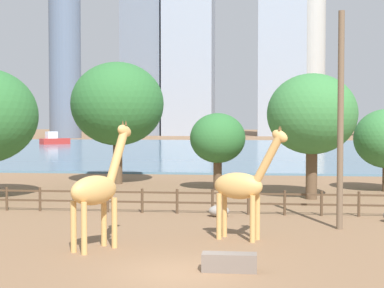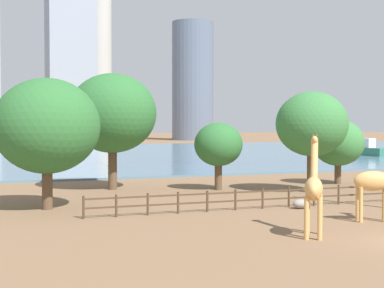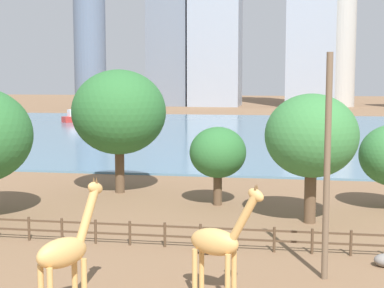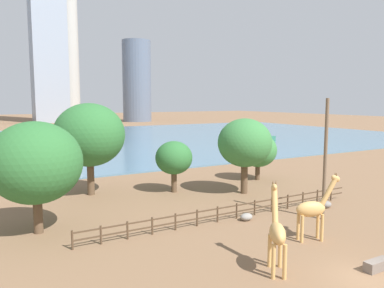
{
  "view_description": "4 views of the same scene",
  "coord_description": "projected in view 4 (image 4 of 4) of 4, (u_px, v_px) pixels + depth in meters",
  "views": [
    {
      "loc": [
        2.43,
        -18.75,
        4.98
      ],
      "look_at": [
        -2.13,
        23.39,
        3.23
      ],
      "focal_mm": 55.0,
      "sensor_mm": 36.0,
      "label": 1
    },
    {
      "loc": [
        -18.8,
        -21.04,
        5.43
      ],
      "look_at": [
        1.42,
        33.1,
        3.34
      ],
      "focal_mm": 55.0,
      "sensor_mm": 36.0,
      "label": 2
    },
    {
      "loc": [
        4.63,
        -17.26,
        8.78
      ],
      "look_at": [
        -2.94,
        28.11,
        3.61
      ],
      "focal_mm": 55.0,
      "sensor_mm": 36.0,
      "label": 3
    },
    {
      "loc": [
        -17.77,
        -12.22,
        9.67
      ],
      "look_at": [
        0.89,
        20.69,
        5.28
      ],
      "focal_mm": 35.0,
      "sensor_mm": 36.0,
      "label": 4
    }
  ],
  "objects": [
    {
      "name": "enclosure_fence",
      "position": [
        231.0,
        211.0,
        30.49
      ],
      "size": [
        26.12,
        0.14,
        1.3
      ],
      "color": "#4C3826",
      "rests_on": "ground"
    },
    {
      "name": "giraffe_companion",
      "position": [
        313.0,
        209.0,
        25.81
      ],
      "size": [
        3.24,
        1.64,
        4.75
      ],
      "rotation": [
        0.0,
        0.0,
        5.94
      ],
      "color": "tan",
      "rests_on": "ground"
    },
    {
      "name": "tree_left_small",
      "position": [
        89.0,
        135.0,
        37.96
      ],
      "size": [
        7.17,
        7.17,
        9.43
      ],
      "color": "brown",
      "rests_on": "ground"
    },
    {
      "name": "boulder_by_pole",
      "position": [
        326.0,
        204.0,
        33.92
      ],
      "size": [
        1.0,
        0.81,
        0.61
      ],
      "primitive_type": "ellipsoid",
      "color": "gray",
      "rests_on": "ground"
    },
    {
      "name": "skyline_tower_short",
      "position": [
        137.0,
        81.0,
        173.26
      ],
      "size": [
        13.12,
        13.12,
        37.13
      ],
      "primitive_type": "cylinder",
      "color": "slate",
      "rests_on": "ground"
    },
    {
      "name": "harbor_water",
      "position": [
        69.0,
        142.0,
        86.91
      ],
      "size": [
        180.0,
        86.0,
        0.2
      ],
      "primitive_type": "cube",
      "color": "slate",
      "rests_on": "ground"
    },
    {
      "name": "utility_pole",
      "position": [
        325.0,
        160.0,
        30.11
      ],
      "size": [
        0.28,
        0.28,
        9.87
      ],
      "primitive_type": "cylinder",
      "color": "brown",
      "rests_on": "ground"
    },
    {
      "name": "tree_center_broad",
      "position": [
        35.0,
        163.0,
        26.89
      ],
      "size": [
        6.64,
        6.64,
        8.22
      ],
      "color": "brown",
      "rests_on": "ground"
    },
    {
      "name": "skyline_tower_needle",
      "position": [
        68.0,
        18.0,
        171.17
      ],
      "size": [
        8.18,
        8.18,
        94.74
      ],
      "primitive_type": "cylinder",
      "color": "#B7B2A8",
      "rests_on": "ground"
    },
    {
      "name": "tree_left_large",
      "position": [
        174.0,
        158.0,
        39.39
      ],
      "size": [
        3.91,
        3.91,
        5.45
      ],
      "color": "brown",
      "rests_on": "ground"
    },
    {
      "name": "feeding_trough",
      "position": [
        377.0,
        265.0,
        21.44
      ],
      "size": [
        1.8,
        0.6,
        0.6
      ],
      "primitive_type": "cube",
      "color": "#72665B",
      "rests_on": "ground"
    },
    {
      "name": "tree_right_tall",
      "position": [
        258.0,
        150.0,
        45.56
      ],
      "size": [
        4.58,
        4.58,
        5.73
      ],
      "color": "brown",
      "rests_on": "ground"
    },
    {
      "name": "boulder_near_fence",
      "position": [
        246.0,
        217.0,
        30.31
      ],
      "size": [
        1.08,
        0.79,
        0.59
      ],
      "primitive_type": "ellipsoid",
      "color": "gray",
      "rests_on": "ground"
    },
    {
      "name": "giraffe_tall",
      "position": [
        277.0,
        232.0,
        21.05
      ],
      "size": [
        2.21,
        2.92,
        4.96
      ],
      "rotation": [
        0.0,
        0.0,
        0.99
      ],
      "color": "tan",
      "rests_on": "ground"
    },
    {
      "name": "ground_plane",
      "position": [
        67.0,
        141.0,
        89.51
      ],
      "size": [
        400.0,
        400.0,
        0.0
      ],
      "primitive_type": "plane",
      "color": "brown"
    },
    {
      "name": "boat_ferry",
      "position": [
        262.0,
        136.0,
        89.58
      ],
      "size": [
        2.87,
        6.43,
        2.74
      ],
      "rotation": [
        0.0,
        0.0,
        4.82
      ],
      "color": "#337259",
      "rests_on": "harbor_water"
    },
    {
      "name": "skyline_block_central",
      "position": [
        47.0,
        6.0,
        162.94
      ],
      "size": [
        14.41,
        13.54,
        101.46
      ],
      "primitive_type": "cube",
      "color": "#939EAD",
      "rests_on": "ground"
    },
    {
      "name": "tree_right_small",
      "position": [
        245.0,
        143.0,
        38.67
      ],
      "size": [
        5.61,
        5.61,
        7.87
      ],
      "color": "brown",
      "rests_on": "ground"
    }
  ]
}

